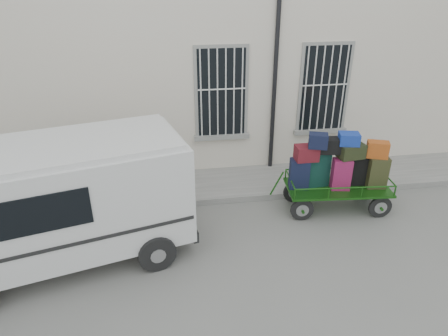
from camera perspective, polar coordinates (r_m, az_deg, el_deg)
ground at (r=8.56m, az=5.35°, el=-9.46°), size 80.00×80.00×0.00m
building at (r=12.51m, az=-0.27°, el=17.11°), size 24.00×5.15×6.00m
sidewalk at (r=10.34m, az=2.49°, el=-2.11°), size 24.00×1.70×0.15m
luggage_cart at (r=9.24m, az=15.85°, el=-0.31°), size 2.74×1.24×1.91m
van at (r=7.75m, az=-22.81°, el=-3.95°), size 4.99×3.03×2.35m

